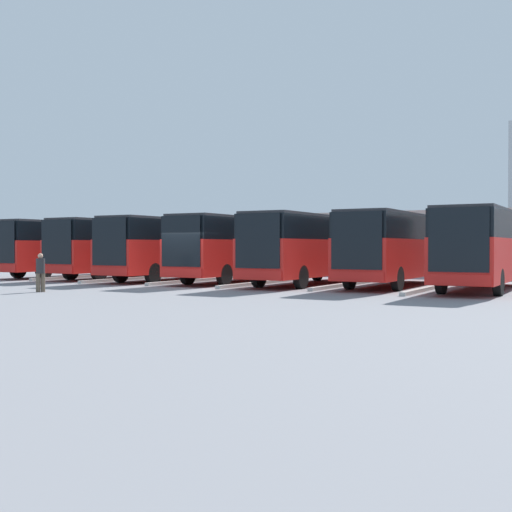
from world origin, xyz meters
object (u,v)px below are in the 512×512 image
Objects in this scene: bus_3 at (240,246)px; pedestrian at (40,271)px; bus_4 at (175,246)px; bus_6 at (72,246)px; bus_0 at (485,246)px; bus_1 at (396,246)px; bus_5 at (124,246)px; bus_2 at (310,246)px.

pedestrian is at bearing 72.37° from bus_3.
bus_4 is 6.74× the size of pedestrian.
bus_4 is 1.00× the size of bus_6.
bus_0 is 16.46m from bus_4.
bus_1 is (4.11, -0.70, 0.00)m from bus_0.
bus_4 is 4.15m from bus_5.
bus_1 is at bearing -176.63° from bus_3.
bus_1 and bus_3 have the same top height.
bus_3 is at bearing -1.12° from bus_0.
bus_4 reaches higher than pedestrian.
bus_2 is at bearing -0.07° from bus_0.
bus_4 is at bearing 172.49° from bus_5.
bus_0 is at bearing -26.17° from pedestrian.
bus_1 and bus_2 have the same top height.
bus_3 is (12.34, -0.16, 0.00)m from bus_0.
pedestrian is (15.60, 10.34, -1.03)m from bus_0.
bus_0 is 18.74m from pedestrian.
bus_0 is at bearing 178.38° from bus_5.
bus_1 is 1.00× the size of bus_5.
bus_0 is 4.17m from bus_1.
bus_0 and bus_1 have the same top height.
bus_1 is 15.96m from pedestrian.
bus_2 is 1.00× the size of bus_5.
bus_5 is (4.11, -0.51, 0.00)m from bus_4.
bus_5 is at bearing -1.62° from bus_0.
bus_4 is at bearing 35.08° from pedestrian.
pedestrian is (-9.09, 10.65, -1.03)m from bus_6.
bus_3 is (8.23, 0.54, 0.00)m from bus_1.
bus_1 is at bearing -179.32° from bus_6.
bus_3 and bus_5 have the same top height.
bus_1 is 4.18m from bus_2.
bus_5 is at bearing -2.65° from bus_2.
bus_6 is at bearing -1.12° from bus_3.
bus_6 reaches higher than pedestrian.
bus_3 is (4.11, -0.20, 0.00)m from bus_2.
bus_2 is at bearing 178.36° from bus_6.
bus_3 is 6.74× the size of pedestrian.
bus_6 is at bearing 1.39° from bus_5.
bus_4 is 1.00× the size of bus_5.
bus_2 and bus_4 have the same top height.
bus_2 is 8.23m from bus_4.
bus_5 is 1.00× the size of bus_6.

